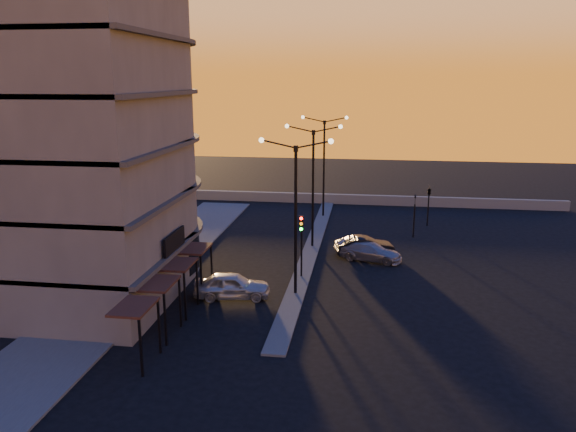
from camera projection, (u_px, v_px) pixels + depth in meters
The scene contains 14 objects.
ground at pixel (295, 294), 34.20m from camera, with size 120.00×120.00×0.00m, color black.
sidewalk_west at pixel (155, 264), 39.51m from camera, with size 5.00×40.00×0.12m, color #525250.
median at pixel (312, 246), 43.80m from camera, with size 1.20×36.00×0.12m, color #525250.
parapet at pixel (347, 199), 58.79m from camera, with size 44.00×0.50×1.00m, color slate.
building at pixel (63, 94), 33.36m from camera, with size 14.35×17.08×25.00m.
streetlamp_near at pixel (296, 205), 32.87m from camera, with size 4.32×0.32×9.51m.
streetlamp_mid at pixel (313, 176), 42.48m from camera, with size 4.32×0.32×9.51m.
streetlamp_far at pixel (324, 158), 52.09m from camera, with size 4.32×0.32×9.51m.
traffic_light_main at pixel (301, 236), 36.27m from camera, with size 0.28×0.44×4.25m.
signal_east_a at pixel (414, 215), 46.07m from camera, with size 0.13×0.16×3.60m.
signal_east_b at pixel (429, 192), 49.43m from camera, with size 0.42×1.99×3.60m.
car_hatchback at pixel (232, 286), 33.50m from camera, with size 1.82×4.52×1.54m, color #B2B6BB.
car_sedan at pixel (365, 246), 41.53m from camera, with size 1.52×4.37×1.44m, color black.
car_wagon at pixel (371, 252), 40.47m from camera, with size 1.84×4.53×1.32m, color #96979D.
Camera 1 is at (4.20, -31.80, 12.80)m, focal length 35.00 mm.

